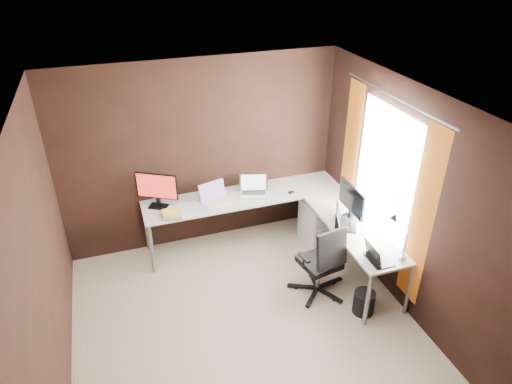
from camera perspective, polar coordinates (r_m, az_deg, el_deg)
The scene contains 15 objects.
room at distance 4.53m, azimuth 2.33°, elevation -3.34°, with size 3.60×3.60×2.50m.
desk at distance 5.77m, azimuth 3.41°, elevation -2.44°, with size 2.65×2.25×0.73m.
drawer_pedestal at distance 6.27m, azimuth 7.91°, elevation -3.91°, with size 0.42×0.50×0.60m, color white.
monitor_left at distance 5.77m, azimuth -12.28°, elevation 0.46°, with size 0.47×0.29×0.46m.
monitor_right at distance 5.52m, azimuth 11.89°, elevation -1.04°, with size 0.13×0.54×0.44m.
laptop_white at distance 5.88m, azimuth -5.20°, elevation -0.67°, with size 0.41×0.34×0.24m.
laptop_silver at distance 6.03m, azimuth -0.31°, elevation 0.30°, with size 0.44×0.36×0.25m.
laptop_black_big at distance 5.49m, azimuth 10.80°, elevation -3.52°, with size 0.39×0.43×0.24m.
laptop_black_small at distance 5.01m, azimuth 14.84°, elevation -7.83°, with size 0.23×0.32×0.21m.
book_stack at distance 5.64m, azimuth -10.49°, elevation -2.69°, with size 0.27×0.23×0.08m.
mouse_left at distance 5.66m, azimuth -9.55°, elevation -2.72°, with size 0.08×0.05×0.03m, color black.
mouse_corner at distance 6.05m, azimuth 4.45°, elevation -0.03°, with size 0.09×0.06×0.04m, color black.
desk_lamp at distance 4.93m, azimuth 17.32°, elevation -4.84°, with size 0.18×0.21×0.53m.
office_chair at distance 5.46m, azimuth 8.04°, elevation -10.05°, with size 0.54×0.55×0.96m.
wastebasket at distance 5.39m, azimuth 13.32°, elevation -13.28°, with size 0.24×0.24×0.28m, color black.
Camera 1 is at (-1.06, -3.46, 3.75)m, focal length 32.00 mm.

